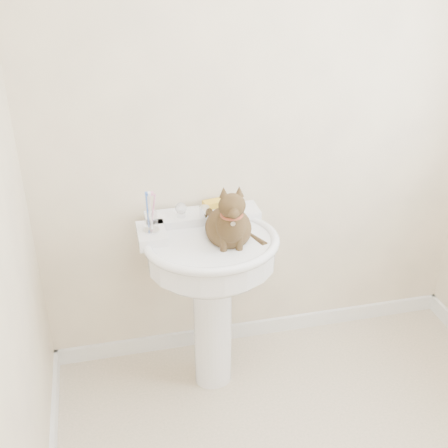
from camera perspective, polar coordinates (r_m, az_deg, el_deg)
wall_back at (r=2.64m, az=4.11°, el=10.55°), size 2.20×0.00×2.50m
baseboard_back at (r=3.21m, az=3.42°, el=-10.47°), size 2.20×0.02×0.09m
pedestal_sink at (r=2.56m, az=-1.31°, el=-4.41°), size 0.62×0.61×0.85m
faucet at (r=2.57m, az=-2.01°, el=1.62°), size 0.28×0.12×0.14m
soap_bar at (r=2.68m, az=-1.14°, el=2.06°), size 0.10×0.07×0.03m
toothbrush_cup at (r=2.46m, az=-7.42°, el=0.28°), size 0.07×0.07×0.18m
cat at (r=2.43m, az=0.59°, el=-0.10°), size 0.22×0.28×0.41m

